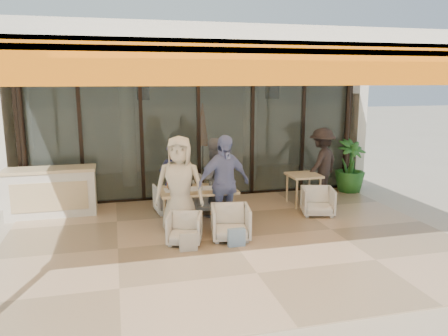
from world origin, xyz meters
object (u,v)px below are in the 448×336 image
(dining_table, at_px, (197,192))
(side_chair, at_px, (318,200))
(diner_cream, at_px, (180,186))
(diner_periwinkle, at_px, (224,184))
(standing_woman, at_px, (322,164))
(chair_near_left, at_px, (185,227))
(diner_navy, at_px, (173,182))
(diner_grey, at_px, (213,178))
(side_table, at_px, (304,179))
(host_counter, at_px, (51,192))
(chair_near_right, at_px, (230,221))
(chair_far_right, at_px, (208,195))
(potted_palm, at_px, (350,166))
(chair_far_left, at_px, (171,197))

(dining_table, relative_size, side_chair, 2.23)
(diner_cream, distance_m, diner_periwinkle, 0.84)
(dining_table, bearing_deg, diner_cream, -132.06)
(side_chair, bearing_deg, standing_woman, 76.68)
(dining_table, relative_size, chair_near_left, 2.49)
(diner_navy, xyz_separation_m, diner_grey, (0.84, 0.00, 0.04))
(diner_navy, relative_size, diner_cream, 0.86)
(side_table, bearing_deg, chair_near_left, -150.71)
(host_counter, relative_size, chair_near_right, 2.65)
(side_table, distance_m, side_chair, 0.81)
(diner_cream, height_order, side_table, diner_cream)
(standing_woman, bearing_deg, host_counter, -35.54)
(chair_far_right, distance_m, diner_cream, 1.73)
(diner_cream, bearing_deg, potted_palm, 40.35)
(dining_table, relative_size, standing_woman, 0.86)
(dining_table, height_order, diner_navy, diner_navy)
(chair_far_right, relative_size, diner_cream, 0.38)
(dining_table, distance_m, chair_near_left, 1.11)
(chair_near_right, bearing_deg, diner_navy, 129.97)
(dining_table, height_order, chair_near_left, dining_table)
(side_table, relative_size, standing_woman, 0.43)
(diner_navy, height_order, side_table, diner_navy)
(chair_near_left, relative_size, side_chair, 0.90)
(chair_near_right, bearing_deg, diner_cream, 158.25)
(chair_far_left, bearing_deg, diner_grey, 144.12)
(host_counter, xyz_separation_m, diner_grey, (3.31, -0.88, 0.31))
(chair_far_right, distance_m, side_table, 2.21)
(diner_navy, bearing_deg, chair_far_left, -105.03)
(diner_cream, distance_m, standing_woman, 4.05)
(chair_far_right, bearing_deg, potted_palm, -163.32)
(diner_grey, xyz_separation_m, diner_cream, (-0.84, -0.90, 0.09))
(chair_near_left, xyz_separation_m, side_chair, (3.03, 0.95, 0.03))
(diner_periwinkle, bearing_deg, potted_palm, 12.43)
(host_counter, distance_m, chair_near_right, 4.02)
(chair_near_left, distance_m, side_table, 3.49)
(chair_near_left, distance_m, standing_woman, 4.32)
(host_counter, bearing_deg, chair_far_left, -8.79)
(dining_table, distance_m, potted_palm, 4.58)
(chair_far_right, distance_m, potted_palm, 3.93)
(dining_table, xyz_separation_m, side_chair, (2.61, -0.01, -0.35))
(dining_table, distance_m, standing_woman, 3.50)
(diner_navy, height_order, side_chair, diner_navy)
(host_counter, bearing_deg, diner_periwinkle, -28.30)
(chair_near_right, relative_size, diner_periwinkle, 0.38)
(diner_grey, bearing_deg, diner_navy, -11.27)
(host_counter, relative_size, chair_near_left, 3.07)
(side_chair, height_order, standing_woman, standing_woman)
(dining_table, height_order, diner_grey, diner_grey)
(chair_near_right, distance_m, side_table, 2.78)
(diner_navy, height_order, standing_woman, standing_woman)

